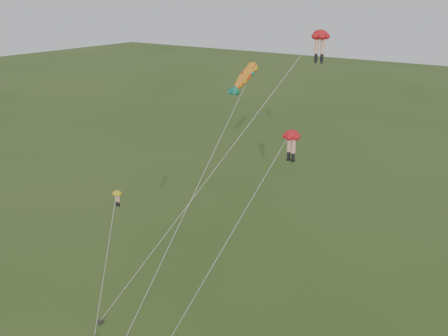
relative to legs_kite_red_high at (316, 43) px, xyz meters
The scene contains 5 objects.
ground 23.59m from the legs_kite_red_high, 114.77° to the right, with size 300.00×300.00×0.00m, color #2E491A.
legs_kite_red_high is the anchor object (origin of this frame).
legs_kite_red_mid 7.99m from the legs_kite_red_high, 79.84° to the right, with size 4.74×10.64×13.85m.
legs_kite_yellow 19.05m from the legs_kite_red_high, 139.28° to the right, with size 4.29×7.01×7.99m.
fish_kite 5.69m from the legs_kite_red_high, 156.77° to the right, with size 1.74×14.98×17.63m.
Camera 1 is at (21.31, -20.73, 22.43)m, focal length 40.00 mm.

